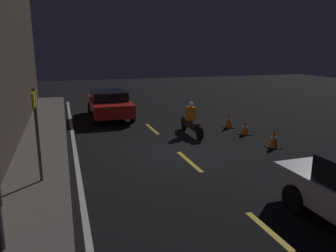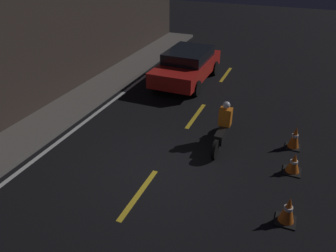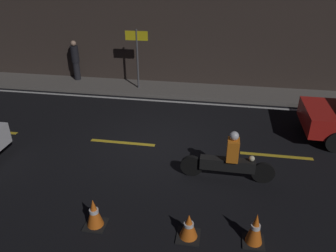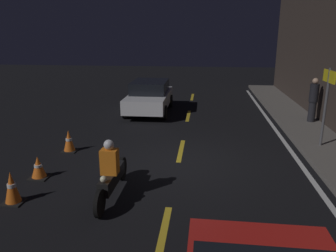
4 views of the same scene
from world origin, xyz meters
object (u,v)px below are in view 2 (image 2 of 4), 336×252
Objects in this scene: motorcycle at (224,127)px; traffic_cone_far at (295,137)px; taxi_red at (187,65)px; traffic_cone_mid at (294,163)px; traffic_cone_near at (288,210)px.

motorcycle is 3.25× the size of traffic_cone_far.
taxi_red is 7.11m from traffic_cone_mid.
motorcycle is at bearing 70.84° from traffic_cone_mid.
traffic_cone_far is (-3.89, -4.79, -0.39)m from taxi_red.
traffic_cone_mid is (-5.16, -4.86, -0.47)m from taxi_red.
taxi_red is 8.63m from traffic_cone_near.
traffic_cone_near is at bearing -179.83° from traffic_cone_mid.
traffic_cone_far is (3.22, 0.08, 0.02)m from traffic_cone_near.
taxi_red reaches higher than traffic_cone_far.
taxi_red is 6.18m from traffic_cone_far.
traffic_cone_far is (0.54, -2.04, -0.19)m from motorcycle.
taxi_red reaches higher than traffic_cone_near.
motorcycle is 2.11m from traffic_cone_far.
traffic_cone_far reaches higher than traffic_cone_near.
motorcycle is 2.24m from traffic_cone_mid.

